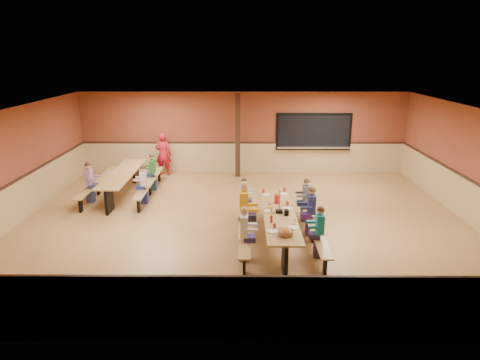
{
  "coord_description": "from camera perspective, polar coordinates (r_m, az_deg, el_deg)",
  "views": [
    {
      "loc": [
        -0.03,
        -10.68,
        4.36
      ],
      "look_at": [
        -0.09,
        0.05,
        1.15
      ],
      "focal_mm": 32.0,
      "sensor_mm": 36.0,
      "label": 1
    }
  ],
  "objects": [
    {
      "name": "seated_child_teal_right",
      "position": [
        9.58,
        10.54,
        -6.85
      ],
      "size": [
        0.35,
        0.29,
        1.17
      ],
      "primitive_type": null,
      "color": "teal",
      "rests_on": "ground"
    },
    {
      "name": "seated_adult_yellow",
      "position": [
        10.38,
        0.53,
        -4.01
      ],
      "size": [
        0.46,
        0.37,
        1.39
      ],
      "primitive_type": null,
      "color": "gold",
      "rests_on": "ground"
    },
    {
      "name": "seated_child_navy_right",
      "position": [
        10.65,
        9.46,
        -4.17
      ],
      "size": [
        0.38,
        0.31,
        1.23
      ],
      "primitive_type": null,
      "color": "#1F214D",
      "rests_on": "ground"
    },
    {
      "name": "cafeteria_table_main",
      "position": [
        10.2,
        5.19,
        -5.49
      ],
      "size": [
        1.91,
        3.7,
        0.74
      ],
      "color": "olive",
      "rests_on": "ground"
    },
    {
      "name": "structural_post",
      "position": [
        15.35,
        -0.3,
        5.92
      ],
      "size": [
        0.18,
        0.18,
        3.0
      ],
      "primitive_type": "cube",
      "color": "black",
      "rests_on": "ground"
    },
    {
      "name": "cafeteria_table_second",
      "position": [
        14.0,
        -15.29,
        0.16
      ],
      "size": [
        1.91,
        3.7,
        0.74
      ],
      "color": "olive",
      "rests_on": "ground"
    },
    {
      "name": "condiment_ketchup",
      "position": [
        9.53,
        4.22,
        -5.18
      ],
      "size": [
        0.06,
        0.06,
        0.17
      ],
      "primitive_type": "cylinder",
      "color": "#B2140F",
      "rests_on": "cafeteria_table_main"
    },
    {
      "name": "punch_pitcher",
      "position": [
        10.7,
        4.99,
        -2.57
      ],
      "size": [
        0.16,
        0.16,
        0.22
      ],
      "primitive_type": "cylinder",
      "color": "red",
      "rests_on": "cafeteria_table_main"
    },
    {
      "name": "kitchen_pass_through",
      "position": [
        16.11,
        9.78,
        6.15
      ],
      "size": [
        2.78,
        0.28,
        1.38
      ],
      "color": "black",
      "rests_on": "ground"
    },
    {
      "name": "seated_child_tan_sec",
      "position": [
        13.06,
        -12.7,
        -0.61
      ],
      "size": [
        0.34,
        0.28,
        1.15
      ],
      "primitive_type": null,
      "color": "beige",
      "rests_on": "ground"
    },
    {
      "name": "seated_child_grey_left",
      "position": [
        11.58,
        0.51,
        -2.51
      ],
      "size": [
        0.33,
        0.27,
        1.12
      ],
      "primitive_type": null,
      "color": "silver",
      "rests_on": "ground"
    },
    {
      "name": "chip_bowl",
      "position": [
        8.91,
        6.11,
        -6.9
      ],
      "size": [
        0.32,
        0.32,
        0.15
      ],
      "primitive_type": null,
      "color": "orange",
      "rests_on": "cafeteria_table_main"
    },
    {
      "name": "condiment_mustard",
      "position": [
        10.04,
        4.19,
        -4.0
      ],
      "size": [
        0.06,
        0.06,
        0.17
      ],
      "primitive_type": "cylinder",
      "color": "yellow",
      "rests_on": "cafeteria_table_main"
    },
    {
      "name": "place_settings",
      "position": [
        10.11,
        5.23,
        -4.07
      ],
      "size": [
        0.65,
        3.3,
        0.11
      ],
      "primitive_type": null,
      "color": "beige",
      "rests_on": "cafeteria_table_main"
    },
    {
      "name": "seated_child_char_right",
      "position": [
        11.5,
        8.77,
        -2.71
      ],
      "size": [
        0.35,
        0.29,
        1.17
      ],
      "primitive_type": null,
      "color": "#42464A",
      "rests_on": "ground"
    },
    {
      "name": "room_envelope",
      "position": [
        11.29,
        0.47,
        -2.31
      ],
      "size": [
        12.04,
        10.04,
        3.02
      ],
      "color": "brown",
      "rests_on": "ground"
    },
    {
      "name": "seated_child_green_sec",
      "position": [
        14.29,
        -11.56,
        1.04
      ],
      "size": [
        0.36,
        0.3,
        1.19
      ],
      "primitive_type": null,
      "color": "#2C6E33",
      "rests_on": "ground"
    },
    {
      "name": "seated_child_white_left",
      "position": [
        9.28,
        0.55,
        -7.22
      ],
      "size": [
        0.37,
        0.3,
        1.21
      ],
      "primitive_type": null,
      "color": "silver",
      "rests_on": "ground"
    },
    {
      "name": "standing_woman",
      "position": [
        15.91,
        -10.2,
        3.42
      ],
      "size": [
        0.59,
        0.39,
        1.58
      ],
      "primitive_type": "imported",
      "rotation": [
        0.0,
        0.0,
        3.11
      ],
      "color": "#A91323",
      "rests_on": "ground"
    },
    {
      "name": "ground",
      "position": [
        11.53,
        0.46,
        -5.56
      ],
      "size": [
        12.0,
        12.0,
        0.0
      ],
      "primitive_type": "plane",
      "color": "olive",
      "rests_on": "ground"
    },
    {
      "name": "napkin_dispenser",
      "position": [
        9.97,
        6.21,
        -4.34
      ],
      "size": [
        0.1,
        0.14,
        0.13
      ],
      "primitive_type": "cube",
      "color": "black",
      "rests_on": "cafeteria_table_main"
    },
    {
      "name": "table_paddle",
      "position": [
        10.09,
        5.26,
        -3.62
      ],
      "size": [
        0.16,
        0.16,
        0.56
      ],
      "color": "black",
      "rests_on": "cafeteria_table_main"
    },
    {
      "name": "seated_child_purple_sec",
      "position": [
        13.58,
        -19.44,
        -0.36
      ],
      "size": [
        0.37,
        0.3,
        1.22
      ],
      "primitive_type": null,
      "color": "#8F5F81",
      "rests_on": "ground"
    }
  ]
}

